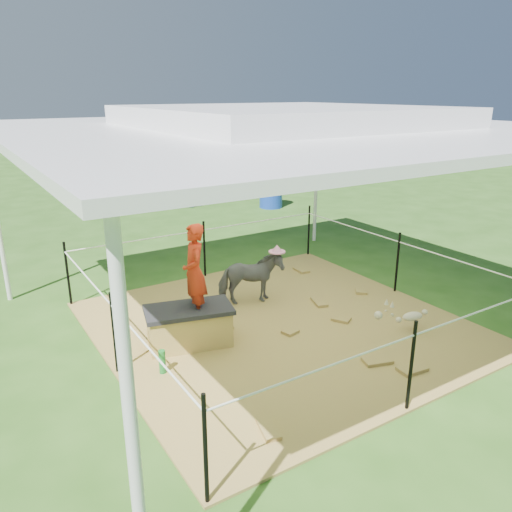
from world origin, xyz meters
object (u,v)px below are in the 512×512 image
trash_barrel (271,190)px  picnic_table_far (253,173)px  straw_bale (189,328)px  pony (251,278)px  woman (194,264)px  picnic_table_near (172,186)px  foal (413,315)px  green_bottle (162,362)px  distant_person (191,184)px

trash_barrel → picnic_table_far: size_ratio=0.53×
straw_bale → picnic_table_far: picnic_table_far is taller
pony → woman: bearing=135.7°
trash_barrel → picnic_table_near: (-1.90, 2.46, -0.07)m
foal → picnic_table_near: picnic_table_near is taller
picnic_table_near → woman: bearing=-125.4°
foal → picnic_table_near: bearing=97.9°
picnic_table_near → pony: bearing=-119.1°
woman → green_bottle: bearing=-41.0°
woman → pony: woman is taller
foal → picnic_table_near: 9.79m
green_bottle → distant_person: 8.77m
trash_barrel → pony: bearing=-126.5°
distant_person → woman: bearing=53.0°
woman → picnic_table_far: bearing=158.8°
woman → foal: woman is taller
foal → straw_bale: bearing=167.2°
picnic_table_near → green_bottle: bearing=-128.0°
picnic_table_far → distant_person: (-3.30, -2.04, 0.25)m
green_bottle → woman: bearing=34.7°
pony → picnic_table_far: (5.46, 8.69, -0.05)m
green_bottle → distant_person: (4.03, 7.78, 0.46)m
straw_bale → pony: (1.32, 0.69, 0.17)m
trash_barrel → distant_person: (-1.83, 1.27, 0.15)m
picnic_table_far → foal: bearing=-117.1°
woman → picnic_table_near: 9.16m
picnic_table_far → trash_barrel: bearing=-119.9°
green_bottle → picnic_table_near: (3.96, 8.97, 0.24)m
straw_bale → green_bottle: bearing=-140.7°
foal → picnic_table_far: (4.13, 10.61, 0.11)m
pony → picnic_table_near: size_ratio=0.47×
picnic_table_far → picnic_table_near: bearing=-171.6°
straw_bale → trash_barrel: bearing=48.8°
woman → picnic_table_near: woman is taller
green_bottle → picnic_table_far: bearing=53.3°
straw_bale → distant_person: size_ratio=0.79×
picnic_table_near → distant_person: bearing=-100.8°
trash_barrel → picnic_table_far: trash_barrel is taller
green_bottle → trash_barrel: 8.76m
straw_bale → trash_barrel: 8.06m
picnic_table_near → distant_person: size_ratio=1.56×
straw_bale → green_bottle: straw_bale is taller
pony → picnic_table_far: 10.26m
woman → straw_bale: bearing=-75.7°
straw_bale → picnic_table_near: size_ratio=0.51×
trash_barrel → foal: bearing=-109.9°
trash_barrel → woman: bearing=-130.6°
trash_barrel → picnic_table_near: bearing=127.6°
straw_bale → trash_barrel: size_ratio=1.03×
woman → trash_barrel: size_ratio=1.24×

